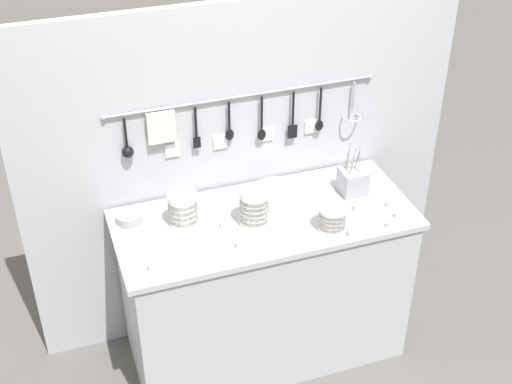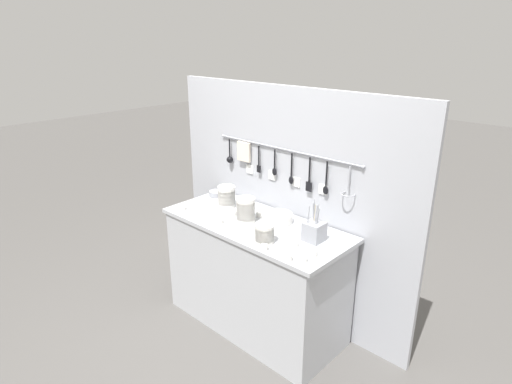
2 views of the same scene
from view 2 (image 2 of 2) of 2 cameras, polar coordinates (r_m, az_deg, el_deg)
The scene contains 18 objects.
ground_plane at distance 3.59m, azimuth -0.09°, elevation -16.99°, with size 20.00×20.00×0.00m, color #514F4C.
counter at distance 3.34m, azimuth -0.10°, elevation -10.96°, with size 1.44×0.62×0.88m.
back_wall at distance 3.36m, azimuth 3.90°, elevation -1.68°, with size 2.24×0.11×1.83m.
bowl_stack_back_corner at distance 3.12m, azimuth -1.38°, elevation -2.39°, with size 0.14×0.14×0.18m.
bowl_stack_tall_left at distance 2.82m, azimuth 1.14°, elevation -5.56°, with size 0.13×0.13×0.13m.
bowl_stack_nested_right at distance 3.40m, azimuth -3.95°, elevation -0.60°, with size 0.14×0.14×0.17m.
plate_stack at distance 3.14m, azimuth 2.81°, elevation -3.46°, with size 0.23×0.23×0.06m.
steel_mixing_bowl at distance 3.65m, azimuth -5.31°, elevation -0.21°, with size 0.12×0.12×0.04m.
cutlery_caddy at distance 2.87m, azimuth 7.77°, elevation -5.20°, with size 0.12×0.12×0.28m.
cup_mid_row at distance 3.13m, azimuth -4.81°, elevation -3.86°, with size 0.04×0.04×0.04m.
cup_edge_far at distance 3.23m, azimuth 0.40°, elevation -2.98°, with size 0.04×0.04×0.04m.
cup_back_right at distance 2.75m, azimuth 1.15°, elevation -7.38°, with size 0.04×0.04×0.04m.
cup_beside_plates at distance 2.64m, azimuth 6.38°, elevation -8.81°, with size 0.04×0.04×0.04m.
cup_edge_near at distance 2.64m, azimuth 4.40°, elevation -8.73°, with size 0.04×0.04×0.04m.
cup_front_left at distance 2.80m, azimuth 5.25°, elevation -6.89°, with size 0.04×0.04×0.04m.
cup_front_right at distance 3.25m, azimuth -2.99°, elevation -2.88°, with size 0.04×0.04×0.04m.
cup_by_caddy at distance 3.40m, azimuth -9.74°, elevation -2.05°, with size 0.04×0.04×0.04m.
cup_centre at distance 2.70m, azimuth 7.72°, elevation -8.11°, with size 0.04×0.04×0.04m.
Camera 2 is at (1.95, -2.08, 2.17)m, focal length 30.00 mm.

